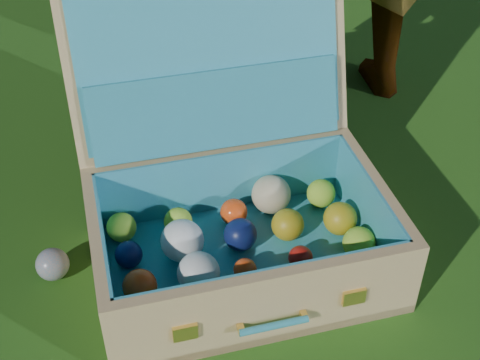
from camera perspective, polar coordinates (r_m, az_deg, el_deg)
name	(u,v)px	position (r m, az deg, el deg)	size (l,w,h in m)	color
ground	(250,250)	(1.67, 0.85, -6.00)	(60.00, 60.00, 0.00)	#215114
stray_ball	(53,264)	(1.64, -15.71, -6.94)	(0.08, 0.08, 0.08)	teal
suitcase	(232,185)	(1.58, -0.71, -0.45)	(0.79, 0.76, 0.63)	tan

